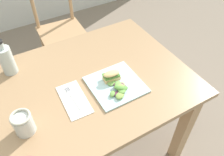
% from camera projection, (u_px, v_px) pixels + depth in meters
% --- Properties ---
extents(dining_table, '(1.11, 0.85, 0.74)m').
position_uv_depth(dining_table, '(91.00, 96.00, 1.37)').
color(dining_table, '#997551').
rests_on(dining_table, ground).
extents(chair_wooden_far, '(0.42, 0.42, 0.87)m').
position_uv_depth(chair_wooden_far, '(61.00, 30.00, 2.14)').
color(chair_wooden_far, tan).
rests_on(chair_wooden_far, ground).
extents(plate_lunch, '(0.27, 0.27, 0.01)m').
position_uv_depth(plate_lunch, '(116.00, 84.00, 1.24)').
color(plate_lunch, silver).
rests_on(plate_lunch, dining_table).
extents(sandwich_half_front, '(0.10, 0.07, 0.06)m').
position_uv_depth(sandwich_half_front, '(111.00, 76.00, 1.25)').
color(sandwich_half_front, '#DBB270').
rests_on(sandwich_half_front, plate_lunch).
extents(salad_mixed_greens, '(0.12, 0.16, 0.03)m').
position_uv_depth(salad_mixed_greens, '(119.00, 88.00, 1.19)').
color(salad_mixed_greens, '#602D47').
rests_on(salad_mixed_greens, plate_lunch).
extents(napkin_folded, '(0.13, 0.25, 0.00)m').
position_uv_depth(napkin_folded, '(74.00, 99.00, 1.17)').
color(napkin_folded, silver).
rests_on(napkin_folded, dining_table).
extents(fork_on_napkin, '(0.03, 0.19, 0.00)m').
position_uv_depth(fork_on_napkin, '(72.00, 97.00, 1.18)').
color(fork_on_napkin, silver).
rests_on(fork_on_napkin, napkin_folded).
extents(bottle_cold_brew, '(0.08, 0.08, 0.22)m').
position_uv_depth(bottle_cold_brew, '(7.00, 61.00, 1.27)').
color(bottle_cold_brew, black).
rests_on(bottle_cold_brew, dining_table).
extents(mason_jar_iced_tea, '(0.09, 0.09, 0.11)m').
position_uv_depth(mason_jar_iced_tea, '(24.00, 124.00, 1.01)').
color(mason_jar_iced_tea, '#C67528').
rests_on(mason_jar_iced_tea, dining_table).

